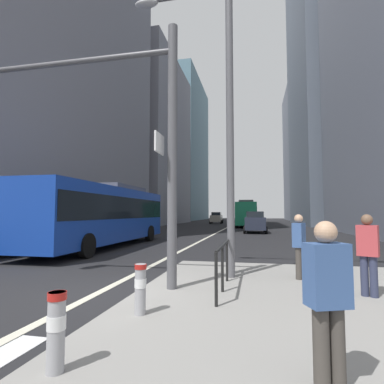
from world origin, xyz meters
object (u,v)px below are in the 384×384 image
Objects in this scene: traffic_signal_gantry at (100,118)px; pedestrian_waiting at (299,243)px; city_bus_red_distant at (250,213)px; city_bus_red_receding at (247,213)px; pedestrian_far at (328,296)px; bollard_right at (140,286)px; pedestrian_walking at (368,251)px; street_lamp_post at (230,84)px; car_receding_near at (255,222)px; city_bus_blue_oncoming at (105,212)px; car_oncoming_mid at (216,218)px; bollard_left at (56,327)px.

traffic_signal_gantry is 5.82m from pedestrian_waiting.
city_bus_red_receding is at bearing -89.99° from city_bus_red_distant.
pedestrian_far is at bearing -94.65° from pedestrian_waiting.
pedestrian_far reaches higher than bollard_right.
city_bus_red_receding is 34.41m from pedestrian_walking.
street_lamp_post is at bearing -174.82° from pedestrian_waiting.
car_receding_near is 0.72× the size of traffic_signal_gantry.
pedestrian_walking is at bearing 66.94° from pedestrian_far.
bollard_right is (1.75, -1.74, -3.47)m from traffic_signal_gantry.
city_bus_red_distant is 6.49× the size of pedestrian_walking.
city_bus_red_distant reaches higher than bollard_right.
pedestrian_waiting is (4.69, 1.63, -3.03)m from traffic_signal_gantry.
city_bus_red_receding is at bearing 85.96° from traffic_signal_gantry.
city_bus_blue_oncoming reaches higher than car_oncoming_mid.
traffic_signal_gantry is at bearing -63.14° from city_bus_blue_oncoming.
bollard_right is at bearing -110.93° from street_lamp_post.
traffic_signal_gantry reaches higher than city_bus_blue_oncoming.
bollard_left is (4.55, -48.90, -0.38)m from car_oncoming_mid.
street_lamp_post is at bearing -91.54° from car_receding_near.
city_bus_blue_oncoming is 2.75× the size of car_receding_near.
city_bus_red_receding is 32.89m from pedestrian_waiting.
car_oncoming_mid is 49.21m from pedestrian_far.
bollard_right is (4.74, -47.01, -0.38)m from car_oncoming_mid.
bollard_right is at bearing -44.81° from traffic_signal_gantry.
car_oncoming_mid is at bearing 101.05° from pedestrian_walking.
bollard_right is at bearing 146.63° from pedestrian_far.
city_bus_blue_oncoming is 13.00m from pedestrian_walking.
traffic_signal_gantry is 3.54m from street_lamp_post.
pedestrian_walking is at bearing -39.15° from city_bus_blue_oncoming.
pedestrian_waiting reaches higher than bollard_right.
street_lamp_post is (2.98, 1.48, 1.21)m from traffic_signal_gantry.
traffic_signal_gantry reaches higher than pedestrian_far.
pedestrian_walking is at bearing -84.36° from city_bus_red_receding.
pedestrian_waiting is at bearing -80.02° from car_oncoming_mid.
car_receding_near is 23.76m from bollard_right.
bollard_right is (-0.68, -55.79, -1.23)m from city_bus_red_distant.
city_bus_red_receding reaches higher than pedestrian_walking.
car_receding_near is (6.52, -23.31, 0.00)m from car_oncoming_mid.
city_bus_red_receding is at bearing 93.93° from pedestrian_waiting.
city_bus_blue_oncoming is at bearing 140.85° from pedestrian_walking.
pedestrian_far is (4.28, -3.40, -3.06)m from traffic_signal_gantry.
street_lamp_post is (7.23, -6.92, 3.45)m from city_bus_blue_oncoming.
car_receding_near reaches higher than pedestrian_waiting.
city_bus_red_distant is 57.49m from pedestrian_far.
city_bus_red_receding is 2.53× the size of car_receding_near.
bollard_right is 4.53m from pedestrian_walking.
traffic_signal_gantry is 6.26m from pedestrian_far.
pedestrian_waiting is (2.26, -52.42, -0.79)m from city_bus_red_distant.
bollard_right is (-1.78, -23.69, -0.38)m from car_receding_near.
bollard_left is at bearing -138.02° from pedestrian_walking.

